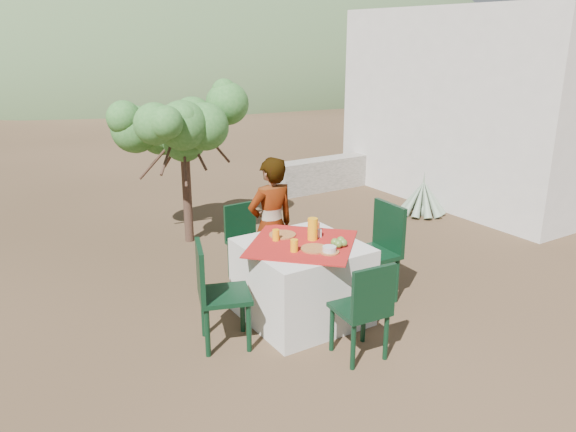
% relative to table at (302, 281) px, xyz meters
% --- Properties ---
extents(ground, '(160.00, 160.00, 0.00)m').
position_rel_table_xyz_m(ground, '(-0.29, 0.30, -0.38)').
color(ground, '#312416').
rests_on(ground, ground).
extents(table, '(1.30, 1.30, 0.76)m').
position_rel_table_xyz_m(table, '(0.00, 0.00, 0.00)').
color(table, silver).
rests_on(table, ground).
extents(chair_far, '(0.39, 0.39, 0.83)m').
position_rel_table_xyz_m(chair_far, '(0.00, 1.14, 0.08)').
color(chair_far, black).
rests_on(chair_far, ground).
extents(chair_near, '(0.43, 0.43, 0.87)m').
position_rel_table_xyz_m(chair_near, '(0.03, -0.88, 0.10)').
color(chair_near, black).
rests_on(chair_near, ground).
extents(chair_left, '(0.55, 0.55, 0.94)m').
position_rel_table_xyz_m(chair_left, '(-0.90, -0.02, 0.14)').
color(chair_left, black).
rests_on(chair_left, ground).
extents(chair_right, '(0.48, 0.48, 1.00)m').
position_rel_table_xyz_m(chair_right, '(0.90, -0.04, 0.17)').
color(chair_right, black).
rests_on(chair_right, ground).
extents(person, '(0.53, 0.36, 1.44)m').
position_rel_table_xyz_m(person, '(0.06, 0.67, 0.34)').
color(person, '#8C6651').
rests_on(person, ground).
extents(shrub_tree, '(1.52, 1.49, 1.79)m').
position_rel_table_xyz_m(shrub_tree, '(-0.03, 2.59, 1.03)').
color(shrub_tree, '#493024').
rests_on(shrub_tree, ground).
extents(agave, '(0.70, 0.70, 0.75)m').
position_rel_table_xyz_m(agave, '(3.34, 1.74, -0.13)').
color(agave, gray).
rests_on(agave, ground).
extents(guesthouse, '(3.20, 4.20, 3.00)m').
position_rel_table_xyz_m(guesthouse, '(5.31, 2.10, 1.12)').
color(guesthouse, beige).
rests_on(guesthouse, ground).
extents(stone_wall, '(2.60, 0.35, 0.55)m').
position_rel_table_xyz_m(stone_wall, '(3.31, 3.70, -0.10)').
color(stone_wall, gray).
rests_on(stone_wall, ground).
extents(hill_near_right, '(48.00, 48.00, 20.00)m').
position_rel_table_xyz_m(hill_near_right, '(11.71, 36.30, -0.38)').
color(hill_near_right, '#3C522E').
rests_on(hill_near_right, ground).
extents(hill_far_right, '(36.00, 36.00, 14.00)m').
position_rel_table_xyz_m(hill_far_right, '(27.71, 46.30, -0.38)').
color(hill_far_right, slate).
rests_on(hill_far_right, ground).
extents(plate_far, '(0.26, 0.26, 0.01)m').
position_rel_table_xyz_m(plate_far, '(-0.05, 0.27, 0.39)').
color(plate_far, brown).
rests_on(plate_far, table).
extents(plate_near, '(0.25, 0.25, 0.01)m').
position_rel_table_xyz_m(plate_near, '(0.00, -0.19, 0.39)').
color(plate_near, brown).
rests_on(plate_near, table).
extents(glass_far, '(0.07, 0.07, 0.11)m').
position_rel_table_xyz_m(glass_far, '(-0.17, 0.19, 0.44)').
color(glass_far, '#FFA010').
rests_on(glass_far, table).
extents(glass_near, '(0.07, 0.07, 0.11)m').
position_rel_table_xyz_m(glass_near, '(-0.18, -0.14, 0.44)').
color(glass_near, '#FFA010').
rests_on(glass_near, table).
extents(juice_pitcher, '(0.10, 0.10, 0.21)m').
position_rel_table_xyz_m(juice_pitcher, '(0.13, 0.02, 0.49)').
color(juice_pitcher, '#FFA010').
rests_on(juice_pitcher, table).
extents(bowl_plate, '(0.18, 0.18, 0.01)m').
position_rel_table_xyz_m(bowl_plate, '(0.07, -0.33, 0.39)').
color(bowl_plate, brown).
rests_on(bowl_plate, table).
extents(white_bowl, '(0.12, 0.12, 0.05)m').
position_rel_table_xyz_m(white_bowl, '(0.07, -0.33, 0.42)').
color(white_bowl, silver).
rests_on(white_bowl, bowl_plate).
extents(jar_left, '(0.06, 0.06, 0.10)m').
position_rel_table_xyz_m(jar_left, '(0.28, 0.18, 0.43)').
color(jar_left, orange).
rests_on(jar_left, table).
extents(jar_right, '(0.07, 0.07, 0.10)m').
position_rel_table_xyz_m(jar_right, '(0.27, 0.23, 0.43)').
color(jar_right, orange).
rests_on(jar_right, table).
extents(napkin_holder, '(0.07, 0.05, 0.08)m').
position_rel_table_xyz_m(napkin_holder, '(0.21, 0.05, 0.42)').
color(napkin_holder, silver).
rests_on(napkin_holder, table).
extents(fruit_cluster, '(0.15, 0.14, 0.07)m').
position_rel_table_xyz_m(fruit_cluster, '(0.24, -0.25, 0.42)').
color(fruit_cluster, '#55792C').
rests_on(fruit_cluster, table).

